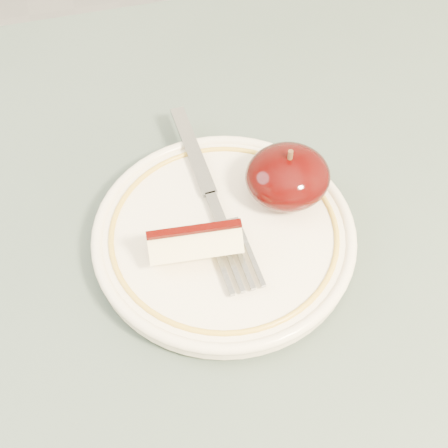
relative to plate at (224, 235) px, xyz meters
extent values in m
cylinder|color=brown|center=(0.31, 0.28, -0.41)|extent=(0.05, 0.05, 0.71)
cube|color=#43534B|center=(-0.09, -0.12, -0.03)|extent=(0.90, 0.90, 0.04)
cylinder|color=#F0E3C9|center=(0.00, 0.00, -0.01)|extent=(0.11, 0.11, 0.01)
cylinder|color=#F0E3C9|center=(0.00, 0.00, 0.00)|extent=(0.20, 0.20, 0.01)
torus|color=#F0E3C9|center=(0.00, 0.00, 0.00)|extent=(0.20, 0.20, 0.01)
torus|color=gold|center=(0.00, 0.00, 0.00)|extent=(0.18, 0.18, 0.00)
ellipsoid|color=black|center=(0.06, 0.02, 0.02)|extent=(0.07, 0.06, 0.04)
cylinder|color=#472D19|center=(0.06, 0.02, 0.05)|extent=(0.00, 0.00, 0.01)
cube|color=beige|center=(-0.03, -0.01, 0.02)|extent=(0.07, 0.04, 0.03)
cube|color=#300301|center=(-0.03, -0.01, 0.04)|extent=(0.07, 0.01, 0.00)
cube|color=gray|center=(0.00, 0.09, 0.01)|extent=(0.02, 0.10, 0.00)
cube|color=gray|center=(0.00, 0.02, 0.01)|extent=(0.01, 0.03, 0.00)
cube|color=gray|center=(0.00, -0.01, 0.01)|extent=(0.03, 0.03, 0.00)
cube|color=gray|center=(0.01, -0.04, 0.01)|extent=(0.01, 0.04, 0.00)
cube|color=gray|center=(0.01, -0.04, 0.01)|extent=(0.01, 0.04, 0.00)
cube|color=gray|center=(0.00, -0.04, 0.01)|extent=(0.01, 0.04, 0.00)
cube|color=gray|center=(-0.01, -0.04, 0.01)|extent=(0.01, 0.04, 0.00)
camera|label=1|loc=(-0.07, -0.27, 0.39)|focal=50.00mm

